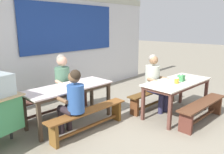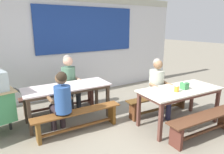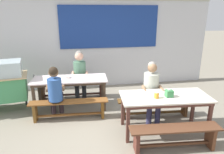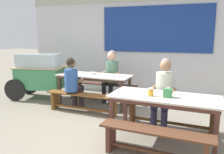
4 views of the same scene
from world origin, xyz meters
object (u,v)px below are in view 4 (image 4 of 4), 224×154
(dining_table_far, at_px, (94,78))
(bench_far_back, at_px, (104,89))
(condiment_jar, at_px, (151,92))
(soup_bowl, at_px, (93,73))
(bench_far_front, at_px, (82,100))
(bench_near_back, at_px, (170,113))
(dining_table_near, at_px, (164,101))
(food_cart, at_px, (39,73))
(bench_near_front, at_px, (155,139))
(tissue_box, at_px, (168,93))
(person_center_facing, at_px, (111,73))
(person_left_back_turned, at_px, (73,81))
(person_right_near_table, at_px, (164,90))

(dining_table_far, xyz_separation_m, bench_far_back, (0.03, 0.58, -0.39))
(dining_table_far, relative_size, bench_far_back, 0.99)
(condiment_jar, xyz_separation_m, soup_bowl, (-1.66, 1.52, -0.03))
(bench_far_front, relative_size, bench_near_back, 1.02)
(dining_table_near, distance_m, condiment_jar, 0.25)
(bench_far_front, xyz_separation_m, soup_bowl, (-0.03, 0.63, 0.49))
(food_cart, height_order, soup_bowl, food_cart)
(bench_near_front, height_order, tissue_box, tissue_box)
(bench_near_back, height_order, person_center_facing, person_center_facing)
(dining_table_far, xyz_separation_m, soup_bowl, (-0.06, 0.05, 0.10))
(dining_table_near, xyz_separation_m, bench_far_back, (-1.77, 1.98, -0.40))
(dining_table_far, xyz_separation_m, person_center_facing, (0.25, 0.51, 0.07))
(dining_table_near, xyz_separation_m, food_cart, (-3.45, 1.52, 0.02))
(tissue_box, bearing_deg, dining_table_near, 135.16)
(bench_far_back, relative_size, bench_near_back, 1.08)
(person_center_facing, bearing_deg, person_left_back_turned, -118.84)
(bench_far_back, distance_m, person_right_near_table, 2.28)
(bench_far_back, distance_m, bench_near_back, 2.29)
(bench_near_back, bearing_deg, bench_far_front, 172.97)
(person_left_back_turned, bearing_deg, bench_far_front, -17.48)
(person_left_back_turned, bearing_deg, bench_near_front, -35.76)
(person_center_facing, bearing_deg, person_right_near_table, -43.01)
(soup_bowl, bearing_deg, person_right_near_table, -27.13)
(person_right_near_table, relative_size, person_left_back_turned, 1.06)
(soup_bowl, bearing_deg, person_left_back_turned, -113.71)
(bench_far_back, relative_size, soup_bowl, 12.28)
(person_left_back_turned, height_order, soup_bowl, person_left_back_turned)
(bench_far_back, height_order, soup_bowl, soup_bowl)
(bench_near_front, bearing_deg, person_left_back_turned, 144.24)
(bench_near_back, bearing_deg, dining_table_near, -94.50)
(dining_table_near, height_order, person_right_near_table, person_right_near_table)
(dining_table_near, relative_size, tissue_box, 11.24)
(bench_far_back, bearing_deg, tissue_box, -48.06)
(person_right_near_table, xyz_separation_m, tissue_box, (0.12, -0.58, 0.11))
(person_right_near_table, relative_size, tissue_box, 8.32)
(person_right_near_table, bearing_deg, person_center_facing, 136.99)
(person_right_near_table, bearing_deg, soup_bowl, 152.87)
(dining_table_near, relative_size, food_cart, 1.01)
(dining_table_far, relative_size, soup_bowl, 12.17)
(food_cart, relative_size, soup_bowl, 11.67)
(bench_near_back, xyz_separation_m, food_cart, (-3.50, 0.94, 0.41))
(condiment_jar, relative_size, soup_bowl, 0.84)
(dining_table_near, height_order, condiment_jar, condiment_jar)
(bench_near_back, relative_size, bench_near_front, 1.07)
(person_left_back_turned, bearing_deg, person_center_facing, 61.16)
(person_center_facing, height_order, soup_bowl, person_center_facing)
(bench_far_back, xyz_separation_m, food_cart, (-1.68, -0.46, 0.42))
(food_cart, xyz_separation_m, tissue_box, (3.50, -1.57, 0.12))
(tissue_box, bearing_deg, person_center_facing, 129.24)
(bench_near_front, xyz_separation_m, food_cart, (-3.41, 2.10, 0.41))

